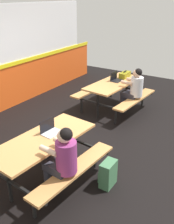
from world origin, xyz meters
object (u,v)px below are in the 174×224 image
Objects in this scene: picnic_table_left at (44,147)px; toolbox_grey at (125,75)px; picnic_table_right at (114,88)px; student_further at (134,88)px; student_nearer at (62,158)px; laptop_silver at (50,130)px; laptop_dark at (116,79)px; backpack_dark at (108,174)px.

toolbox_grey is at bearing 4.37° from picnic_table_left.
picnic_table_right is 0.57m from student_further.
student_nearer reaches higher than toolbox_grey.
picnic_table_left is at bearing 68.89° from student_nearer.
student_nearer is 3.57× the size of laptop_silver.
laptop_dark is at bearing 6.22° from laptop_silver.
picnic_table_right is 3.06m from backpack_dark.
laptop_dark is at bearing 9.63° from picnic_table_right.
laptop_dark reaches higher than toolbox_grey.
toolbox_grey is (0.57, 0.51, 0.10)m from student_further.
student_nearer is at bearing -111.11° from picnic_table_left.
backpack_dark is (0.37, -0.98, -0.36)m from picnic_table_left.
toolbox_grey reaches higher than picnic_table_right.
laptop_silver reaches higher than backpack_dark.
student_nearer is 3.30m from student_further.
picnic_table_left reaches higher than backpack_dark.
toolbox_grey is (3.65, 0.28, 0.24)m from picnic_table_left.
picnic_table_right is 2.92m from laptop_silver.
laptop_silver is at bearing 175.03° from student_further.
student_further is at bearing -4.97° from laptop_silver.
laptop_silver is at bearing 98.99° from backpack_dark.
toolbox_grey is (3.86, 0.82, 0.10)m from student_nearer.
laptop_silver reaches higher than toolbox_grey.
picnic_table_right is 5.47× the size of laptop_silver.
student_further reaches higher than backpack_dark.
laptop_silver is 3.06m from laptop_dark.
picnic_table_left is 3.28m from laptop_dark.
student_nearer is 3.57× the size of laptop_dark.
picnic_table_left is 5.47× the size of laptop_dark.
picnic_table_left and picnic_table_right have the same top height.
student_further is at bearing 15.45° from backpack_dark.
picnic_table_left is 1.53× the size of student_further.
student_nearer is 3.58m from laptop_dark.
laptop_dark is 3.23m from backpack_dark.
laptop_silver is at bearing 53.18° from student_nearer.
student_further reaches higher than laptop_silver.
student_further is 0.61m from laptop_dark.
picnic_table_right is at bearing 14.65° from student_nearer.
student_nearer is 2.74× the size of backpack_dark.
picnic_table_right is at bearing 175.10° from toolbox_grey.
picnic_table_left is 3.13m from picnic_table_right.
picnic_table_left is 1.00× the size of picnic_table_right.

